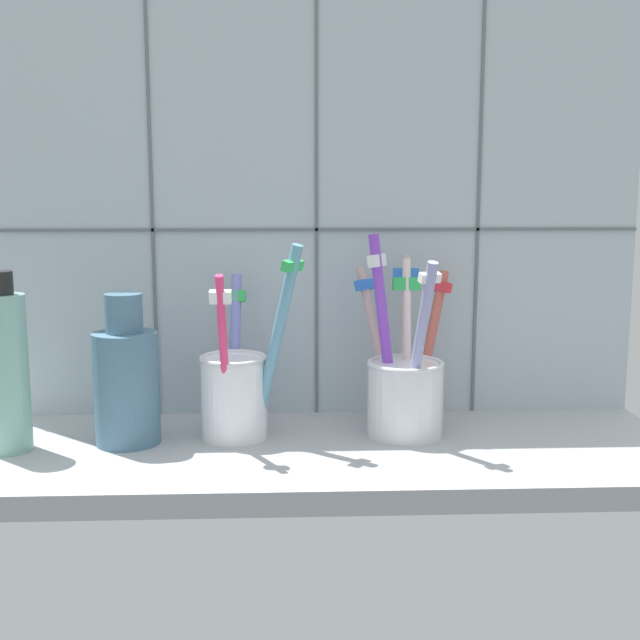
% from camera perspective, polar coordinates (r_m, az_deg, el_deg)
% --- Properties ---
extents(counter_slab, '(0.64, 0.22, 0.02)m').
position_cam_1_polar(counter_slab, '(0.73, 0.10, -9.53)').
color(counter_slab, '#9EA3A8').
rests_on(counter_slab, ground).
extents(tile_wall_back, '(0.64, 0.02, 0.45)m').
position_cam_1_polar(tile_wall_back, '(0.82, -0.28, 7.75)').
color(tile_wall_back, '#B2C1CC').
rests_on(tile_wall_back, ground).
extents(toothbrush_cup_left, '(0.10, 0.12, 0.18)m').
position_cam_1_polar(toothbrush_cup_left, '(0.75, -5.88, -4.78)').
color(toothbrush_cup_left, white).
rests_on(toothbrush_cup_left, counter_slab).
extents(toothbrush_cup_right, '(0.10, 0.12, 0.19)m').
position_cam_1_polar(toothbrush_cup_right, '(0.76, 5.94, -4.50)').
color(toothbrush_cup_right, silver).
rests_on(toothbrush_cup_right, counter_slab).
extents(ceramic_vase, '(0.06, 0.06, 0.14)m').
position_cam_1_polar(ceramic_vase, '(0.74, -13.39, -4.15)').
color(ceramic_vase, slate).
rests_on(ceramic_vase, counter_slab).
extents(soap_bottle, '(0.04, 0.04, 0.16)m').
position_cam_1_polar(soap_bottle, '(0.75, -21.23, -3.34)').
color(soap_bottle, '#82B8A9').
rests_on(soap_bottle, counter_slab).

